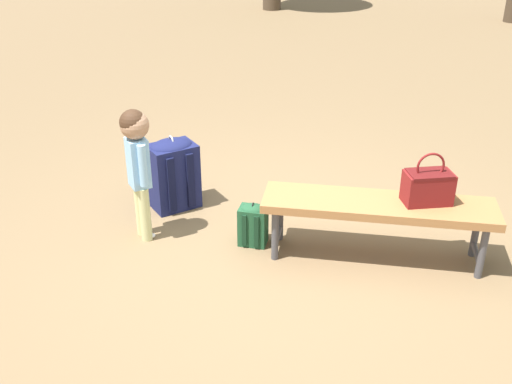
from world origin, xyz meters
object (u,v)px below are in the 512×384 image
child_standing (137,154)px  backpack_small (253,223)px  park_bench (378,209)px  backpack_large (173,172)px  handbag (428,186)px

child_standing → backpack_small: size_ratio=2.96×
park_bench → backpack_small: (0.88, 0.15, -0.22)m
child_standing → park_bench: bearing=-168.0°
backpack_large → backpack_small: backpack_large is taller
handbag → backpack_large: size_ratio=0.59×
handbag → backpack_small: 1.27m
handbag → backpack_large: (2.01, -0.07, -0.26)m
child_standing → handbag: bearing=-166.8°
backpack_large → backpack_small: bearing=159.1°
child_standing → backpack_large: bearing=-87.4°
park_bench → handbag: size_ratio=4.48×
park_bench → handbag: bearing=-160.6°
handbag → child_standing: (1.98, 0.46, 0.10)m
park_bench → child_standing: bearing=12.0°
park_bench → handbag: (-0.30, -0.11, 0.18)m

